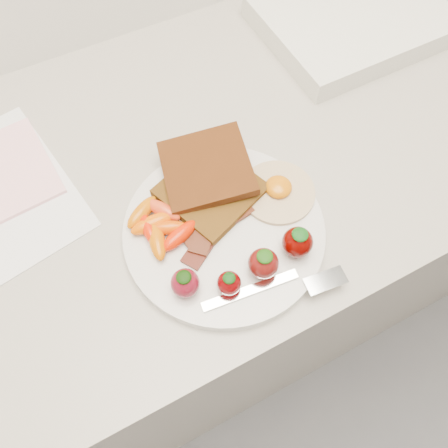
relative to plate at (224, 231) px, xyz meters
name	(u,v)px	position (x,y,z in m)	size (l,w,h in m)	color
counter	(207,267)	(0.02, 0.14, -0.46)	(2.00, 0.60, 0.90)	gray
plate	(224,231)	(0.00, 0.00, 0.00)	(0.27, 0.27, 0.02)	silver
toast_lower	(211,190)	(0.01, 0.06, 0.02)	(0.12, 0.12, 0.01)	#3D240E
toast_upper	(206,168)	(0.02, 0.08, 0.03)	(0.12, 0.12, 0.01)	black
fried_egg	(278,191)	(0.09, 0.01, 0.01)	(0.13, 0.13, 0.02)	beige
bacon_strips	(212,226)	(-0.01, 0.01, 0.01)	(0.12, 0.10, 0.01)	black
baby_carrots	(159,226)	(-0.08, 0.04, 0.02)	(0.09, 0.10, 0.02)	#E25700
strawberries	(252,264)	(0.00, -0.07, 0.03)	(0.18, 0.06, 0.05)	maroon
fork	(285,286)	(0.03, -0.11, 0.01)	(0.18, 0.06, 0.00)	white
notepad	(12,169)	(-0.23, 0.24, 0.00)	(0.11, 0.16, 0.01)	#FBB4BE
appliance	(352,19)	(0.39, 0.26, 0.01)	(0.31, 0.25, 0.04)	silver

